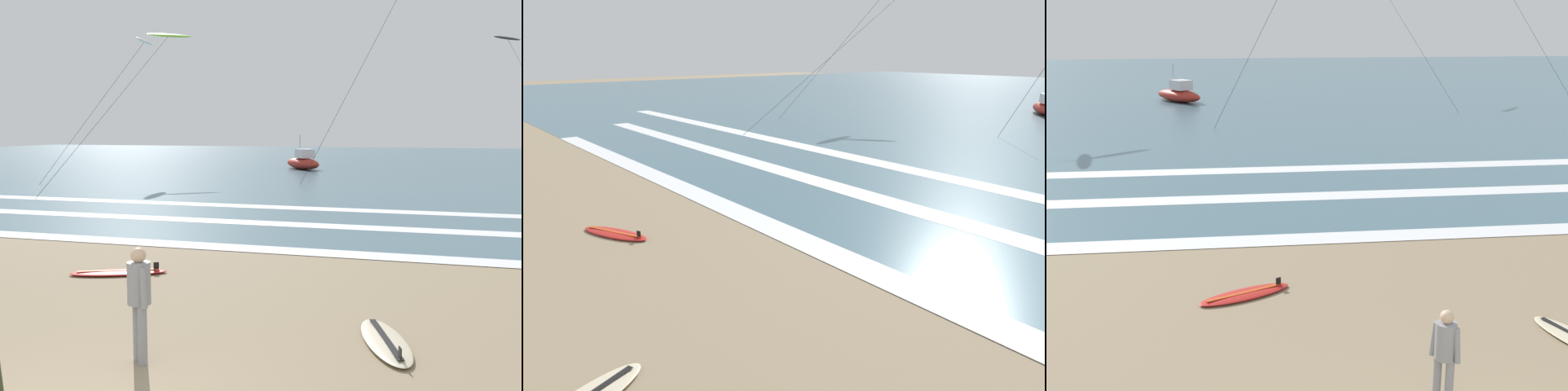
% 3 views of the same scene
% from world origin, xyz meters
% --- Properties ---
extents(wave_foam_shoreline, '(39.99, 0.92, 0.01)m').
position_xyz_m(wave_foam_shoreline, '(0.71, 10.11, 0.01)').
color(wave_foam_shoreline, white).
rests_on(wave_foam_shoreline, ocean_surface).
extents(wave_foam_mid_break, '(43.50, 1.01, 0.01)m').
position_xyz_m(wave_foam_mid_break, '(-1.02, 14.44, 0.01)').
color(wave_foam_mid_break, white).
rests_on(wave_foam_mid_break, ocean_surface).
extents(wave_foam_outer_break, '(56.55, 1.06, 0.01)m').
position_xyz_m(wave_foam_outer_break, '(-0.45, 18.62, 0.01)').
color(wave_foam_outer_break, white).
rests_on(wave_foam_outer_break, ocean_surface).
extents(surfboard_foreground_flat, '(2.16, 1.43, 0.25)m').
position_xyz_m(surfboard_foreground_flat, '(-2.81, 6.57, 0.05)').
color(surfboard_foreground_flat, red).
rests_on(surfboard_foreground_flat, ground).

